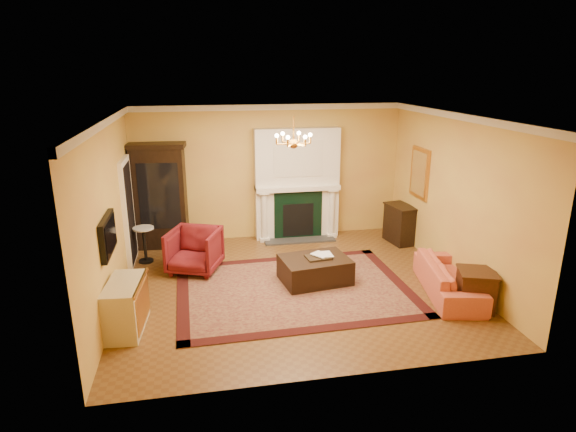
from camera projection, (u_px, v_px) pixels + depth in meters
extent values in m
cube|color=brown|center=(293.00, 286.00, 8.67)|extent=(6.00, 5.50, 0.02)
cube|color=silver|center=(294.00, 115.00, 7.78)|extent=(6.00, 5.50, 0.02)
cube|color=#DCC24F|center=(269.00, 172.00, 10.82)|extent=(6.00, 0.02, 3.00)
cube|color=#DCC24F|center=(340.00, 268.00, 5.63)|extent=(6.00, 0.02, 3.00)
cube|color=#DCC24F|center=(109.00, 215.00, 7.69)|extent=(0.02, 5.50, 3.00)
cube|color=#DCC24F|center=(455.00, 197.00, 8.76)|extent=(0.02, 5.50, 3.00)
cube|color=white|center=(297.00, 184.00, 10.84)|extent=(1.90, 0.32, 2.50)
cube|color=silver|center=(299.00, 159.00, 10.50)|extent=(1.10, 0.01, 0.80)
cube|color=black|center=(298.00, 216.00, 10.88)|extent=(1.10, 0.02, 1.10)
cube|color=black|center=(298.00, 220.00, 10.91)|extent=(0.70, 0.02, 0.75)
cube|color=#333333|center=(299.00, 239.00, 10.92)|extent=(1.60, 0.50, 0.04)
cube|color=white|center=(297.00, 187.00, 10.80)|extent=(1.90, 0.44, 0.10)
cylinder|color=white|center=(264.00, 216.00, 10.72)|extent=(0.14, 0.14, 1.18)
cylinder|color=white|center=(332.00, 212.00, 11.00)|extent=(0.14, 0.14, 1.18)
cube|color=silver|center=(269.00, 107.00, 10.35)|extent=(6.00, 0.08, 0.12)
cube|color=silver|center=(102.00, 123.00, 7.27)|extent=(0.08, 5.50, 0.12)
cube|color=silver|center=(461.00, 117.00, 8.33)|extent=(0.08, 5.50, 0.12)
cube|color=white|center=(128.00, 212.00, 9.43)|extent=(0.08, 1.05, 2.10)
cube|color=black|center=(130.00, 213.00, 9.44)|extent=(0.02, 0.85, 1.95)
cube|color=black|center=(108.00, 235.00, 7.18)|extent=(0.08, 0.95, 0.58)
cube|color=black|center=(111.00, 235.00, 7.19)|extent=(0.01, 0.85, 0.48)
cube|color=#C68733|center=(420.00, 173.00, 10.02)|extent=(0.05, 0.76, 1.05)
cube|color=white|center=(418.00, 173.00, 10.02)|extent=(0.01, 0.62, 0.90)
cylinder|color=gold|center=(294.00, 128.00, 7.84)|extent=(0.03, 0.03, 0.40)
sphere|color=gold|center=(294.00, 144.00, 7.91)|extent=(0.16, 0.16, 0.16)
sphere|color=#FFE5B2|center=(310.00, 135.00, 7.92)|extent=(0.07, 0.07, 0.07)
sphere|color=#FFE5B2|center=(299.00, 133.00, 8.13)|extent=(0.07, 0.07, 0.07)
sphere|color=#FFE5B2|center=(283.00, 134.00, 8.08)|extent=(0.07, 0.07, 0.07)
sphere|color=#FFE5B2|center=(277.00, 136.00, 7.82)|extent=(0.07, 0.07, 0.07)
sphere|color=#FFE5B2|center=(288.00, 137.00, 7.62)|extent=(0.07, 0.07, 0.07)
sphere|color=#FFE5B2|center=(305.00, 137.00, 7.67)|extent=(0.07, 0.07, 0.07)
cube|color=#400D16|center=(294.00, 289.00, 8.49)|extent=(4.11, 3.13, 0.02)
cube|color=black|center=(160.00, 198.00, 10.26)|extent=(1.12, 0.59, 2.16)
imported|color=maroon|center=(194.00, 248.00, 9.14)|extent=(1.14, 1.11, 0.92)
cylinder|color=black|center=(146.00, 261.00, 9.70)|extent=(0.29, 0.29, 0.04)
cylinder|color=black|center=(145.00, 245.00, 9.60)|extent=(0.06, 0.06, 0.65)
cylinder|color=white|center=(143.00, 228.00, 9.50)|extent=(0.41, 0.41, 0.03)
cube|color=#C8B492|center=(126.00, 306.00, 7.09)|extent=(0.56, 1.05, 0.76)
imported|color=#CA5B40|center=(449.00, 273.00, 8.25)|extent=(0.94, 2.01, 0.76)
cube|color=#3C1B10|center=(475.00, 291.00, 7.75)|extent=(0.68, 0.68, 0.62)
cube|color=black|center=(400.00, 225.00, 10.70)|extent=(0.53, 0.80, 0.82)
cube|color=black|center=(315.00, 269.00, 8.74)|extent=(1.30, 1.03, 0.45)
cube|color=black|center=(318.00, 257.00, 8.68)|extent=(0.47, 0.38, 0.03)
imported|color=gray|center=(317.00, 249.00, 8.59)|extent=(0.21, 0.16, 0.31)
imported|color=gray|center=(320.00, 248.00, 8.67)|extent=(0.23, 0.03, 0.31)
cylinder|color=tan|center=(269.00, 185.00, 10.66)|extent=(0.10, 0.10, 0.08)
cone|color=#103D13|center=(269.00, 176.00, 10.60)|extent=(0.15, 0.15, 0.32)
cylinder|color=tan|center=(326.00, 182.00, 10.89)|extent=(0.11, 0.11, 0.09)
cone|color=#103D13|center=(326.00, 173.00, 10.83)|extent=(0.16, 0.16, 0.34)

